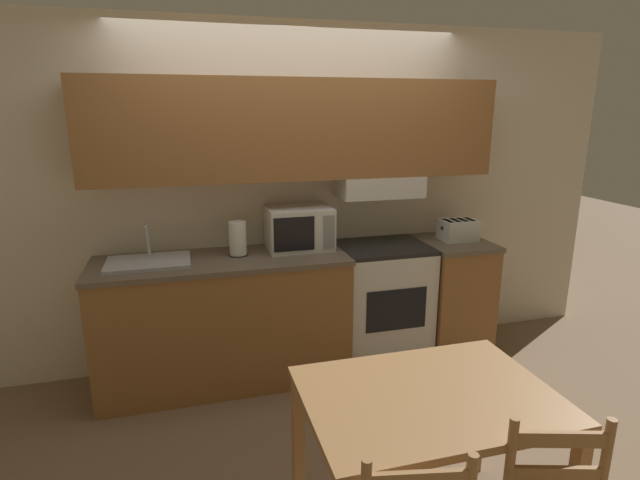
{
  "coord_description": "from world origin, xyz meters",
  "views": [
    {
      "loc": [
        -0.81,
        -3.68,
        1.94
      ],
      "look_at": [
        0.05,
        -0.55,
        1.08
      ],
      "focal_mm": 28.0,
      "sensor_mm": 36.0,
      "label": 1
    }
  ],
  "objects_px": {
    "toaster": "(458,230)",
    "paper_towel_roll": "(238,239)",
    "stove_range": "(381,302)",
    "microwave": "(299,228)",
    "sink_basin": "(148,261)",
    "dining_table": "(428,415)"
  },
  "relations": [
    {
      "from": "microwave",
      "to": "sink_basin",
      "type": "bearing_deg",
      "value": -174.14
    },
    {
      "from": "paper_towel_roll",
      "to": "dining_table",
      "type": "bearing_deg",
      "value": -70.6
    },
    {
      "from": "sink_basin",
      "to": "dining_table",
      "type": "xyz_separation_m",
      "value": [
        1.21,
        -1.68,
        -0.3
      ]
    },
    {
      "from": "sink_basin",
      "to": "stove_range",
      "type": "bearing_deg",
      "value": 0.59
    },
    {
      "from": "toaster",
      "to": "dining_table",
      "type": "distance_m",
      "value": 2.06
    },
    {
      "from": "paper_towel_roll",
      "to": "microwave",
      "type": "bearing_deg",
      "value": 7.61
    },
    {
      "from": "microwave",
      "to": "dining_table",
      "type": "relative_size",
      "value": 0.44
    },
    {
      "from": "toaster",
      "to": "paper_towel_roll",
      "type": "xyz_separation_m",
      "value": [
        -1.72,
        0.04,
        0.04
      ]
    },
    {
      "from": "stove_range",
      "to": "microwave",
      "type": "distance_m",
      "value": 0.89
    },
    {
      "from": "paper_towel_roll",
      "to": "toaster",
      "type": "bearing_deg",
      "value": -1.17
    },
    {
      "from": "dining_table",
      "to": "sink_basin",
      "type": "bearing_deg",
      "value": 125.84
    },
    {
      "from": "sink_basin",
      "to": "dining_table",
      "type": "bearing_deg",
      "value": -54.16
    },
    {
      "from": "microwave",
      "to": "stove_range",
      "type": "bearing_deg",
      "value": -8.15
    },
    {
      "from": "microwave",
      "to": "toaster",
      "type": "bearing_deg",
      "value": -4.34
    },
    {
      "from": "stove_range",
      "to": "toaster",
      "type": "relative_size",
      "value": 3.24
    },
    {
      "from": "microwave",
      "to": "paper_towel_roll",
      "type": "distance_m",
      "value": 0.46
    },
    {
      "from": "microwave",
      "to": "sink_basin",
      "type": "height_order",
      "value": "microwave"
    },
    {
      "from": "microwave",
      "to": "paper_towel_roll",
      "type": "xyz_separation_m",
      "value": [
        -0.46,
        -0.06,
        -0.04
      ]
    },
    {
      "from": "stove_range",
      "to": "sink_basin",
      "type": "relative_size",
      "value": 1.71
    },
    {
      "from": "toaster",
      "to": "stove_range",
      "type": "bearing_deg",
      "value": 179.56
    },
    {
      "from": "microwave",
      "to": "paper_towel_roll",
      "type": "relative_size",
      "value": 1.94
    },
    {
      "from": "stove_range",
      "to": "microwave",
      "type": "xyz_separation_m",
      "value": [
        -0.64,
        0.09,
        0.62
      ]
    }
  ]
}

